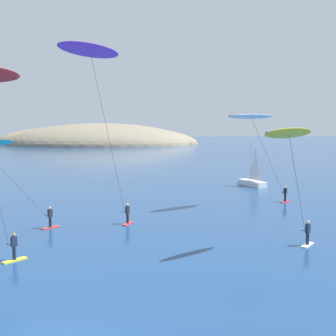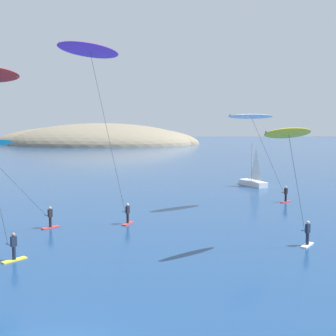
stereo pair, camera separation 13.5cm
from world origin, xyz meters
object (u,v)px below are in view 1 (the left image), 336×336
at_px(sailboat_near, 251,181).
at_px(kitesurfer_yellow, 291,145).
at_px(kitesurfer_white, 254,123).
at_px(kitesurfer_purple, 93,62).

distance_m(sailboat_near, kitesurfer_yellow, 30.77).
xyz_separation_m(sailboat_near, kitesurfer_white, (-3.28, -15.14, 7.71)).
distance_m(kitesurfer_purple, kitesurfer_yellow, 14.96).
xyz_separation_m(kitesurfer_white, kitesurfer_yellow, (-1.03, -14.69, -1.50)).
bearing_deg(sailboat_near, kitesurfer_white, -102.22).
bearing_deg(kitesurfer_purple, kitesurfer_white, 35.33).
height_order(sailboat_near, kitesurfer_yellow, kitesurfer_yellow).
bearing_deg(kitesurfer_purple, sailboat_near, 55.41).
height_order(sailboat_near, kitesurfer_purple, kitesurfer_purple).
relative_size(kitesurfer_white, kitesurfer_yellow, 1.15).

